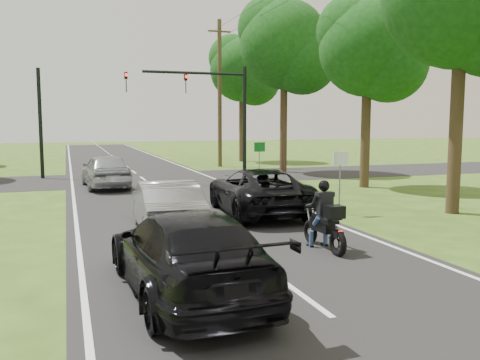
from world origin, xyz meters
The scene contains 16 objects.
ground centered at (0.00, 0.00, 0.00)m, with size 140.00×140.00×0.00m, color #2D4D15.
road centered at (0.00, 10.00, 0.01)m, with size 8.00×100.00×0.01m, color black.
cross_road centered at (0.00, 16.00, 0.01)m, with size 60.00×7.00×0.01m, color black.
motorcycle_rider centered at (1.96, -1.07, 0.68)m, with size 0.57×2.00×1.72m.
dark_suv centered at (2.17, 4.00, 0.78)m, with size 2.56×5.55×1.54m, color black.
silver_sedan centered at (-1.30, 2.18, 0.74)m, with size 1.55×4.45×1.46m, color #A2A1A6.
silver_suv centered at (-2.19, 12.74, 0.83)m, with size 1.92×4.78×1.63m, color #A1A4A8.
dark_car_behind centered at (-1.94, -3.17, 0.77)m, with size 2.14×5.26×1.53m, color black.
traffic_signal centered at (3.34, 14.00, 4.14)m, with size 6.38×0.44×6.00m.
signal_pole_far centered at (-5.20, 18.00, 3.00)m, with size 0.20×0.20×6.00m, color black.
utility_pole_far centered at (6.20, 22.00, 5.08)m, with size 1.60×0.28×10.00m.
sign_white centered at (4.70, 2.98, 1.60)m, with size 0.55×0.07×2.12m.
sign_green centered at (4.90, 10.98, 1.60)m, with size 0.55×0.07×2.12m.
tree_row_c centered at (9.75, 8.80, 6.23)m, with size 4.80×4.65×8.76m.
tree_row_d centered at (9.10, 16.76, 7.43)m, with size 5.76×5.58×10.45m.
tree_row_e centered at (9.48, 25.78, 6.83)m, with size 5.28×5.12×9.61m.
Camera 1 is at (-3.90, -11.84, 3.10)m, focal length 38.00 mm.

